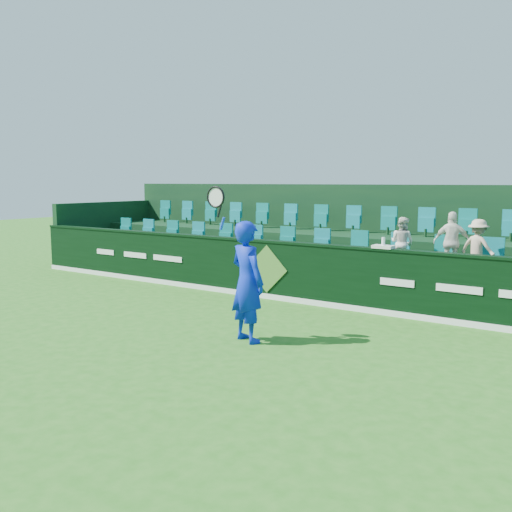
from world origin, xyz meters
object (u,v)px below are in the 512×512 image
Objects in this scene: spectator_left at (402,243)px; towel at (383,247)px; spectator_middle at (452,242)px; drinks_bottle at (383,243)px; spectator_right at (478,247)px; tennis_player at (247,281)px.

spectator_left is 1.12m from towel.
drinks_bottle is at bearing 35.63° from spectator_middle.
spectator_middle is 5.68× the size of drinks_bottle.
spectator_middle is at bearing -167.57° from spectator_left.
drinks_bottle is at bearing 51.42° from spectator_right.
towel is at bearing 103.88° from spectator_left.
spectator_left is 1.08m from spectator_middle.
spectator_left is 0.99× the size of spectator_right.
spectator_left is at bearing 91.45° from towel.
spectator_middle reaches higher than towel.
drinks_bottle is (-1.05, -1.12, 0.03)m from spectator_middle.
drinks_bottle is (1.09, 3.19, 0.43)m from tennis_player.
tennis_player is 6.46× the size of towel.
tennis_player is 2.10× the size of spectator_middle.
spectator_right is (0.52, 0.00, -0.07)m from spectator_middle.
drinks_bottle is (-0.00, 0.00, 0.08)m from towel.
towel is 0.08m from drinks_bottle.
spectator_middle is at bearing 63.55° from tennis_player.
towel is at bearing 51.49° from spectator_right.
spectator_middle is 3.08× the size of towel.
tennis_player is 2.35× the size of spectator_right.
spectator_left is at bearing 76.05° from tennis_player.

